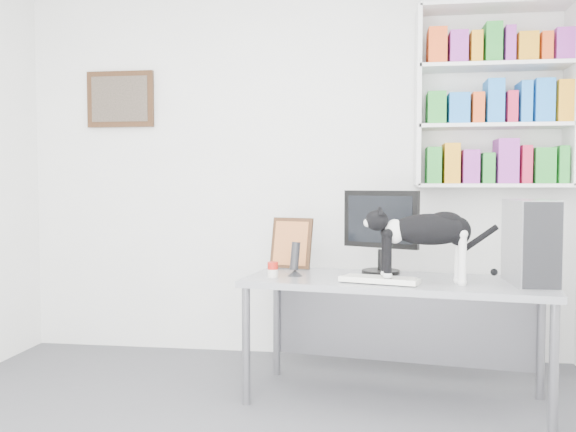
{
  "coord_description": "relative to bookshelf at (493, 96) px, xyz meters",
  "views": [
    {
      "loc": [
        0.61,
        -2.45,
        1.26
      ],
      "look_at": [
        0.04,
        1.53,
        1.05
      ],
      "focal_mm": 38.0,
      "sensor_mm": 36.0,
      "label": 1
    }
  ],
  "objects": [
    {
      "name": "bookshelf",
      "position": [
        0.0,
        0.0,
        0.0
      ],
      "size": [
        1.03,
        0.28,
        1.24
      ],
      "primitive_type": "cube",
      "color": "silver",
      "rests_on": "room"
    },
    {
      "name": "keyboard",
      "position": [
        -0.76,
        -0.92,
        -1.12
      ],
      "size": [
        0.45,
        0.27,
        0.03
      ],
      "primitive_type": "cube",
      "rotation": [
        0.0,
        0.0,
        -0.27
      ],
      "color": "silver",
      "rests_on": "desk"
    },
    {
      "name": "wall_art",
      "position": [
        -2.7,
        0.12,
        0.05
      ],
      "size": [
        0.52,
        0.04,
        0.42
      ],
      "primitive_type": "cube",
      "color": "#412615",
      "rests_on": "room"
    },
    {
      "name": "room",
      "position": [
        -1.4,
        -1.85,
        -0.5
      ],
      "size": [
        4.01,
        4.01,
        2.7
      ],
      "color": "#4C4C50",
      "rests_on": "ground"
    },
    {
      "name": "desk",
      "position": [
        -0.67,
        -0.78,
        -1.49
      ],
      "size": [
        1.8,
        0.92,
        0.71
      ],
      "primitive_type": "cube",
      "rotation": [
        0.0,
        0.0,
        -0.15
      ],
      "color": "gray",
      "rests_on": "room"
    },
    {
      "name": "soup_can",
      "position": [
        -1.38,
        -0.81,
        -1.09
      ],
      "size": [
        0.08,
        0.08,
        0.09
      ],
      "primitive_type": "cylinder",
      "rotation": [
        0.0,
        0.0,
        -0.28
      ],
      "color": "#AB170E",
      "rests_on": "desk"
    },
    {
      "name": "speaker",
      "position": [
        -1.25,
        -0.74,
        -1.03
      ],
      "size": [
        0.13,
        0.13,
        0.21
      ],
      "primitive_type": "cylinder",
      "rotation": [
        0.0,
        0.0,
        -0.53
      ],
      "color": "black",
      "rests_on": "desk"
    },
    {
      "name": "cat",
      "position": [
        -0.51,
        -0.93,
        -0.93
      ],
      "size": [
        0.67,
        0.26,
        0.4
      ],
      "primitive_type": null,
      "rotation": [
        0.0,
        0.0,
        0.14
      ],
      "color": "black",
      "rests_on": "desk"
    },
    {
      "name": "leaning_print",
      "position": [
        -1.32,
        -0.42,
        -0.97
      ],
      "size": [
        0.29,
        0.18,
        0.34
      ],
      "primitive_type": "cube",
      "rotation": [
        0.0,
        0.0,
        -0.27
      ],
      "color": "#412615",
      "rests_on": "desk"
    },
    {
      "name": "monitor",
      "position": [
        -0.75,
        -0.57,
        -0.88
      ],
      "size": [
        0.54,
        0.42,
        0.52
      ],
      "primitive_type": "cube",
      "rotation": [
        0.0,
        0.0,
        -0.46
      ],
      "color": "black",
      "rests_on": "desk"
    },
    {
      "name": "pc_tower",
      "position": [
        0.05,
        -0.83,
        -0.91
      ],
      "size": [
        0.21,
        0.46,
        0.46
      ],
      "primitive_type": "cube",
      "rotation": [
        0.0,
        0.0,
        0.02
      ],
      "color": "#AEADB2",
      "rests_on": "desk"
    }
  ]
}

